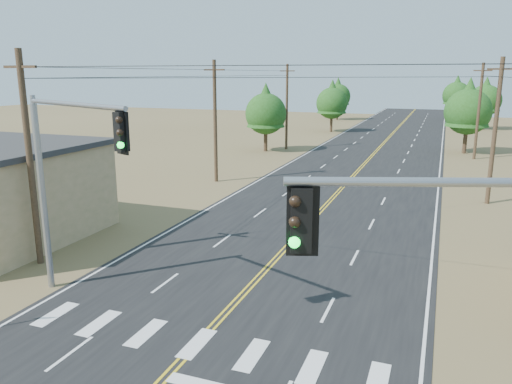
% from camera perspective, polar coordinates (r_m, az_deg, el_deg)
% --- Properties ---
extents(road, '(15.00, 200.00, 0.02)m').
position_cam_1_polar(road, '(37.33, 8.86, -0.56)').
color(road, black).
rests_on(road, ground).
extents(utility_pole_left_near, '(1.80, 0.30, 10.00)m').
position_cam_1_polar(utility_pole_left_near, '(25.21, -24.45, 3.54)').
color(utility_pole_left_near, '#4C3826').
rests_on(utility_pole_left_near, ground).
extents(utility_pole_left_mid, '(1.80, 0.30, 10.00)m').
position_cam_1_polar(utility_pole_left_mid, '(41.67, -4.69, 8.13)').
color(utility_pole_left_mid, '#4C3826').
rests_on(utility_pole_left_mid, ground).
extents(utility_pole_left_far, '(1.80, 0.30, 10.00)m').
position_cam_1_polar(utility_pole_left_far, '(60.31, 3.54, 9.77)').
color(utility_pole_left_far, '#4C3826').
rests_on(utility_pole_left_far, ground).
extents(utility_pole_right_mid, '(1.80, 0.30, 10.00)m').
position_cam_1_polar(utility_pole_right_mid, '(37.86, 25.64, 6.34)').
color(utility_pole_right_mid, '#4C3826').
rests_on(utility_pole_right_mid, ground).
extents(utility_pole_right_far, '(1.80, 0.30, 10.00)m').
position_cam_1_polar(utility_pole_right_far, '(57.74, 24.11, 8.48)').
color(utility_pole_right_far, '#4C3826').
rests_on(utility_pole_right_far, ground).
extents(signal_mast_left, '(6.31, 2.92, 8.09)m').
position_cam_1_polar(signal_mast_left, '(20.24, -21.37, 2.71)').
color(signal_mast_left, gray).
rests_on(signal_mast_left, ground).
extents(tree_left_near, '(4.76, 4.76, 7.93)m').
position_cam_1_polar(tree_left_near, '(58.37, 1.12, 9.41)').
color(tree_left_near, '#3F2D1E').
rests_on(tree_left_near, ground).
extents(tree_left_mid, '(4.83, 4.83, 8.05)m').
position_cam_1_polar(tree_left_mid, '(79.25, 8.69, 10.37)').
color(tree_left_mid, '#3F2D1E').
rests_on(tree_left_mid, ground).
extents(tree_left_far, '(4.92, 4.92, 8.20)m').
position_cam_1_polar(tree_left_far, '(100.46, 9.33, 11.00)').
color(tree_left_far, '#3F2D1E').
rests_on(tree_left_far, ground).
extents(tree_right_near, '(5.13, 5.13, 8.56)m').
position_cam_1_polar(tree_right_near, '(61.57, 23.10, 8.92)').
color(tree_right_near, '#3F2D1E').
rests_on(tree_right_near, ground).
extents(tree_right_mid, '(5.08, 5.08, 8.47)m').
position_cam_1_polar(tree_right_mid, '(89.64, 24.75, 9.81)').
color(tree_right_mid, '#3F2D1E').
rests_on(tree_right_mid, ground).
extents(tree_right_far, '(5.20, 5.20, 8.67)m').
position_cam_1_polar(tree_right_far, '(105.75, 21.96, 10.49)').
color(tree_right_far, '#3F2D1E').
rests_on(tree_right_far, ground).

